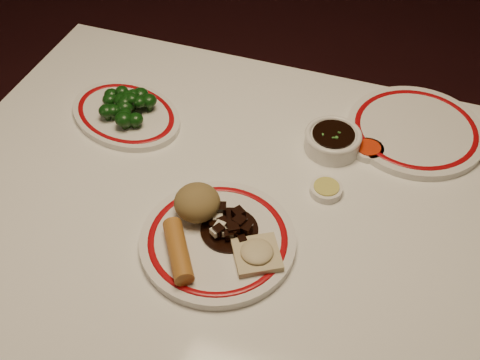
% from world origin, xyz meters
% --- Properties ---
extents(dining_table, '(1.20, 0.90, 0.75)m').
position_xyz_m(dining_table, '(0.00, 0.00, 0.66)').
color(dining_table, white).
rests_on(dining_table, ground).
extents(main_plate, '(0.36, 0.36, 0.02)m').
position_xyz_m(main_plate, '(0.02, -0.12, 0.76)').
color(main_plate, white).
rests_on(main_plate, dining_table).
extents(rice_mound, '(0.09, 0.09, 0.06)m').
position_xyz_m(rice_mound, '(-0.04, -0.08, 0.80)').
color(rice_mound, olive).
rests_on(rice_mound, main_plate).
extents(spring_roll, '(0.10, 0.12, 0.03)m').
position_xyz_m(spring_roll, '(-0.03, -0.18, 0.79)').
color(spring_roll, '#B5722C').
rests_on(spring_roll, main_plate).
extents(fried_wonton, '(0.11, 0.11, 0.02)m').
position_xyz_m(fried_wonton, '(0.09, -0.13, 0.78)').
color(fried_wonton, '#C6B68C').
rests_on(fried_wonton, main_plate).
extents(stirfry_heap, '(0.11, 0.11, 0.03)m').
position_xyz_m(stirfry_heap, '(0.03, -0.09, 0.78)').
color(stirfry_heap, black).
rests_on(stirfry_heap, main_plate).
extents(broccoli_plate, '(0.32, 0.30, 0.02)m').
position_xyz_m(broccoli_plate, '(-0.30, 0.15, 0.76)').
color(broccoli_plate, white).
rests_on(broccoli_plate, dining_table).
extents(broccoli_pile, '(0.12, 0.13, 0.05)m').
position_xyz_m(broccoli_pile, '(-0.30, 0.14, 0.79)').
color(broccoli_pile, '#23471C').
rests_on(broccoli_pile, broccoli_plate).
extents(soy_bowl, '(0.12, 0.12, 0.04)m').
position_xyz_m(soy_bowl, '(0.15, 0.20, 0.77)').
color(soy_bowl, white).
rests_on(soy_bowl, dining_table).
extents(sweet_sour_dish, '(0.06, 0.06, 0.02)m').
position_xyz_m(sweet_sour_dish, '(0.23, 0.21, 0.76)').
color(sweet_sour_dish, white).
rests_on(sweet_sour_dish, dining_table).
extents(mustard_dish, '(0.06, 0.06, 0.02)m').
position_xyz_m(mustard_dish, '(0.17, 0.07, 0.76)').
color(mustard_dish, white).
rests_on(mustard_dish, dining_table).
extents(far_plate, '(0.33, 0.33, 0.02)m').
position_xyz_m(far_plate, '(0.31, 0.31, 0.76)').
color(far_plate, white).
rests_on(far_plate, dining_table).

